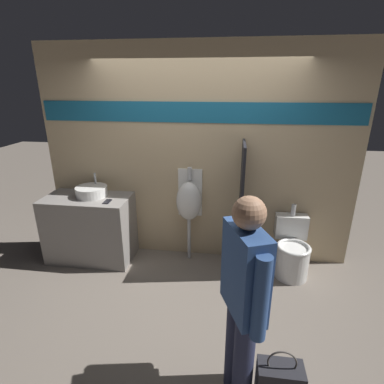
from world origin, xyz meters
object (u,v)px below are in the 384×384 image
cell_phone (107,202)px  urinal_near_counter (189,201)px  person_in_vest (243,297)px  toilet (292,253)px  sink_basin (92,191)px

cell_phone → urinal_near_counter: 1.01m
urinal_near_counter → person_in_vest: (0.63, -1.82, 0.07)m
urinal_near_counter → toilet: bearing=-8.4°
sink_basin → cell_phone: sink_basin is taller
cell_phone → person_in_vest: size_ratio=0.09×
sink_basin → urinal_near_counter: urinal_near_counter is taller
sink_basin → urinal_near_counter: 1.25m
urinal_near_counter → toilet: urinal_near_counter is taller
sink_basin → urinal_near_counter: size_ratio=0.32×
sink_basin → urinal_near_counter: (1.24, 0.11, -0.11)m
cell_phone → toilet: size_ratio=0.17×
sink_basin → cell_phone: size_ratio=2.83×
urinal_near_counter → toilet: (1.29, -0.19, -0.53)m
urinal_near_counter → toilet: size_ratio=1.48×
toilet → person_in_vest: person_in_vest is taller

